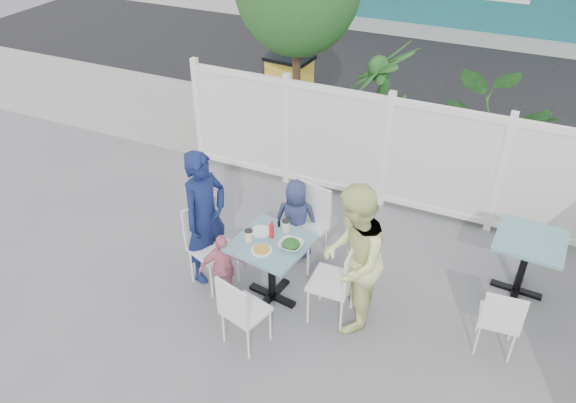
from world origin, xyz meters
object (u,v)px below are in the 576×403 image
at_px(chair_right, 340,277).
at_px(chair_back, 308,220).
at_px(chair_near, 240,308).
at_px(main_table, 271,255).
at_px(toddler, 223,269).
at_px(spare_table, 528,251).
at_px(utility_cabinet, 289,95).
at_px(man, 206,217).
at_px(woman, 352,260).
at_px(chair_left, 208,238).
at_px(boy, 296,220).

bearing_deg(chair_right, chair_back, 39.18).
height_order(chair_right, chair_near, chair_right).
xyz_separation_m(main_table, chair_right, (0.77, 0.01, -0.04)).
relative_size(main_table, toddler, 0.96).
bearing_deg(main_table, spare_table, 26.31).
height_order(utility_cabinet, man, man).
bearing_deg(woman, chair_left, -99.72).
distance_m(main_table, chair_left, 0.79).
bearing_deg(chair_near, woman, 57.44).
distance_m(chair_left, chair_back, 1.19).
bearing_deg(man, utility_cabinet, 23.94).
relative_size(man, woman, 0.97).
height_order(spare_table, chair_right, chair_right).
bearing_deg(man, spare_table, -57.28).
height_order(spare_table, chair_left, chair_left).
relative_size(main_table, man, 0.52).
xyz_separation_m(spare_table, chair_right, (-1.72, -1.23, -0.01)).
xyz_separation_m(spare_table, chair_left, (-3.29, -1.23, -0.01)).
xyz_separation_m(utility_cabinet, toddler, (1.08, -4.17, -0.18)).
distance_m(spare_table, man, 3.55).
height_order(chair_near, man, man).
height_order(main_table, man, man).
bearing_deg(woman, toddler, -89.24).
bearing_deg(man, chair_near, -120.14).
xyz_separation_m(chair_right, chair_back, (-0.68, 0.79, 0.00)).
xyz_separation_m(main_table, chair_left, (-0.79, 0.00, -0.03)).
bearing_deg(main_table, chair_back, 83.24).
relative_size(chair_back, man, 0.61).
height_order(chair_back, boy, boy).
height_order(chair_left, chair_back, chair_back).
height_order(spare_table, chair_near, chair_near).
height_order(boy, toddler, boy).
xyz_separation_m(main_table, chair_back, (0.09, 0.80, -0.03)).
distance_m(woman, boy, 1.28).
distance_m(spare_table, boy, 2.60).
bearing_deg(main_table, woman, 1.48).
relative_size(main_table, chair_left, 0.86).
distance_m(man, woman, 1.73).
bearing_deg(chair_right, utility_cabinet, 29.21).
bearing_deg(chair_left, boy, 159.18).
height_order(utility_cabinet, toddler, utility_cabinet).
distance_m(chair_left, chair_right, 1.57).
bearing_deg(boy, main_table, 78.36).
bearing_deg(toddler, utility_cabinet, 67.92).
bearing_deg(chair_back, utility_cabinet, -49.79).
relative_size(spare_table, woman, 0.45).
relative_size(chair_left, woman, 0.60).
bearing_deg(toddler, chair_back, 24.97).
bearing_deg(utility_cabinet, chair_left, -74.07).
bearing_deg(spare_table, chair_left, -159.47).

